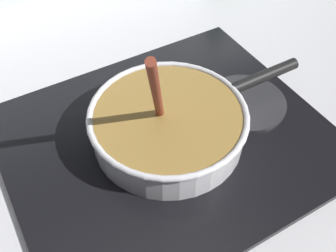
{
  "coord_description": "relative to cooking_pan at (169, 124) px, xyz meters",
  "views": [
    {
      "loc": [
        -0.11,
        -0.22,
        0.55
      ],
      "look_at": [
        0.12,
        0.18,
        0.04
      ],
      "focal_mm": 42.19,
      "sensor_mm": 36.0,
      "label": 1
    }
  ],
  "objects": [
    {
      "name": "spare_burner",
      "position": [
        0.17,
        0.0,
        -0.03
      ],
      "size": [
        0.16,
        0.16,
        0.01
      ],
      "primitive_type": "cylinder",
      "color": "#262628",
      "rests_on": "hob_plate"
    },
    {
      "name": "cooking_pan",
      "position": [
        0.0,
        0.0,
        0.0
      ],
      "size": [
        0.42,
        0.27,
        0.26
      ],
      "color": "silver",
      "rests_on": "hob_plate"
    },
    {
      "name": "hob_plate",
      "position": [
        -0.0,
        0.0,
        -0.04
      ],
      "size": [
        0.56,
        0.48,
        0.01
      ],
      "primitive_type": "cube",
      "color": "black",
      "rests_on": "ground"
    },
    {
      "name": "burner_ring",
      "position": [
        -0.0,
        0.0,
        -0.03
      ],
      "size": [
        0.17,
        0.17,
        0.01
      ],
      "primitive_type": "torus",
      "color": "#592D0C",
      "rests_on": "hob_plate"
    }
  ]
}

